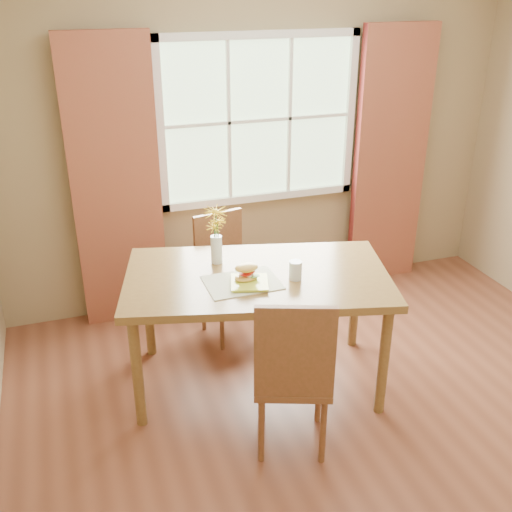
{
  "coord_description": "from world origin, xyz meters",
  "views": [
    {
      "loc": [
        -1.52,
        -2.55,
        2.52
      ],
      "look_at": [
        -0.46,
        0.59,
        0.97
      ],
      "focal_mm": 42.0,
      "sensor_mm": 36.0,
      "label": 1
    }
  ],
  "objects": [
    {
      "name": "dining_table",
      "position": [
        -0.43,
        0.64,
        0.73
      ],
      "size": [
        1.84,
        1.31,
        0.81
      ],
      "rotation": [
        0.0,
        0.0,
        -0.25
      ],
      "color": "brown",
      "rests_on": "room"
    },
    {
      "name": "water_glass",
      "position": [
        -0.23,
        0.5,
        0.87
      ],
      "size": [
        0.08,
        0.08,
        0.12
      ],
      "color": "silver",
      "rests_on": "dining_table"
    },
    {
      "name": "curtain_right",
      "position": [
        1.15,
        1.78,
        1.1
      ],
      "size": [
        0.65,
        0.08,
        2.2
      ],
      "primitive_type": "cube",
      "color": "maroon",
      "rests_on": "room"
    },
    {
      "name": "room",
      "position": [
        0.0,
        0.0,
        1.35
      ],
      "size": [
        4.24,
        3.84,
        2.74
      ],
      "color": "brown",
      "rests_on": "ground"
    },
    {
      "name": "plate",
      "position": [
        -0.53,
        0.51,
        0.82
      ],
      "size": [
        0.28,
        0.28,
        0.01
      ],
      "primitive_type": "cube",
      "rotation": [
        0.0,
        0.0,
        -0.28
      ],
      "color": "#C3D836",
      "rests_on": "placemat"
    },
    {
      "name": "window",
      "position": [
        0.0,
        1.87,
        1.5
      ],
      "size": [
        1.62,
        0.06,
        1.32
      ],
      "color": "#B6DFA8",
      "rests_on": "room"
    },
    {
      "name": "placemat",
      "position": [
        -0.56,
        0.56,
        0.81
      ],
      "size": [
        0.46,
        0.34,
        0.01
      ],
      "primitive_type": "cube",
      "rotation": [
        0.0,
        0.0,
        0.02
      ],
      "color": "silver",
      "rests_on": "dining_table"
    },
    {
      "name": "chair_far",
      "position": [
        -0.45,
        1.34,
        0.52
      ],
      "size": [
        0.46,
        0.46,
        0.94
      ],
      "rotation": [
        0.0,
        0.0,
        0.2
      ],
      "color": "brown",
      "rests_on": "room"
    },
    {
      "name": "flower_vase",
      "position": [
        -0.63,
        0.89,
        1.04
      ],
      "size": [
        0.16,
        0.16,
        0.38
      ],
      "color": "silver",
      "rests_on": "dining_table"
    },
    {
      "name": "curtain_left",
      "position": [
        -1.15,
        1.78,
        1.1
      ],
      "size": [
        0.65,
        0.08,
        2.2
      ],
      "primitive_type": "cube",
      "color": "maroon",
      "rests_on": "room"
    },
    {
      "name": "chair_near",
      "position": [
        -0.46,
        -0.07,
        0.56
      ],
      "size": [
        0.55,
        0.55,
        1.02
      ],
      "rotation": [
        0.0,
        0.0,
        -0.35
      ],
      "color": "brown",
      "rests_on": "room"
    },
    {
      "name": "croissant_sandwich",
      "position": [
        -0.53,
        0.55,
        0.88
      ],
      "size": [
        0.16,
        0.11,
        0.11
      ],
      "rotation": [
        0.0,
        0.0,
        0.05
      ],
      "color": "#ECBB50",
      "rests_on": "plate"
    }
  ]
}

